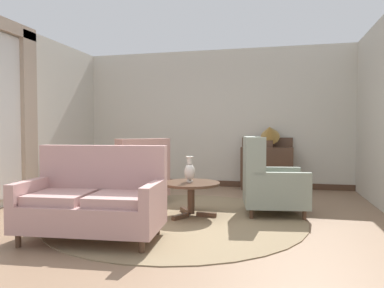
{
  "coord_description": "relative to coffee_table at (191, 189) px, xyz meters",
  "views": [
    {
      "loc": [
        1.32,
        -4.33,
        1.21
      ],
      "look_at": [
        0.12,
        0.73,
        1.01
      ],
      "focal_mm": 33.29,
      "sensor_mm": 36.0,
      "label": 1
    }
  ],
  "objects": [
    {
      "name": "ground",
      "position": [
        -0.17,
        -0.45,
        -0.39
      ],
      "size": [
        9.22,
        9.22,
        0.0
      ],
      "primitive_type": "plane",
      "color": "#896B51"
    },
    {
      "name": "wall_back",
      "position": [
        -0.17,
        2.84,
        1.08
      ],
      "size": [
        5.94,
        0.08,
        2.93
      ],
      "primitive_type": "cube",
      "color": "beige",
      "rests_on": "ground"
    },
    {
      "name": "wall_left",
      "position": [
        -3.06,
        0.53,
        1.08
      ],
      "size": [
        0.08,
        4.61,
        2.93
      ],
      "primitive_type": "cube",
      "color": "beige",
      "rests_on": "ground"
    },
    {
      "name": "baseboard_back",
      "position": [
        -0.17,
        2.78,
        -0.33
      ],
      "size": [
        5.78,
        0.03,
        0.12
      ],
      "primitive_type": "cube",
      "color": "#4C3323",
      "rests_on": "ground"
    },
    {
      "name": "area_rug",
      "position": [
        -0.17,
        -0.15,
        -0.38
      ],
      "size": [
        3.46,
        3.46,
        0.01
      ],
      "primitive_type": "cylinder",
      "color": "#847051",
      "rests_on": "ground"
    },
    {
      "name": "coffee_table",
      "position": [
        0.0,
        0.0,
        0.0
      ],
      "size": [
        0.81,
        0.81,
        0.48
      ],
      "color": "#4C3323",
      "rests_on": "ground"
    },
    {
      "name": "porcelain_vase",
      "position": [
        -0.02,
        0.02,
        0.25
      ],
      "size": [
        0.15,
        0.15,
        0.36
      ],
      "color": "beige",
      "rests_on": "coffee_table"
    },
    {
      "name": "settee",
      "position": [
        -0.81,
        -1.24,
        0.03
      ],
      "size": [
        1.58,
        0.91,
        1.03
      ],
      "rotation": [
        0.0,
        0.0,
        0.08
      ],
      "color": "tan",
      "rests_on": "ground"
    },
    {
      "name": "armchair_back_corner",
      "position": [
        -1.08,
        0.67,
        0.05
      ],
      "size": [
        1.24,
        1.24,
        1.07
      ],
      "rotation": [
        0.0,
        0.0,
        4.01
      ],
      "color": "tan",
      "rests_on": "ground"
    },
    {
      "name": "armchair_near_sideboard",
      "position": [
        1.04,
        0.4,
        0.07
      ],
      "size": [
        0.97,
        0.92,
        1.11
      ],
      "rotation": [
        0.0,
        0.0,
        1.72
      ],
      "color": "gray",
      "rests_on": "ground"
    },
    {
      "name": "sideboard",
      "position": [
        0.96,
        2.54,
        0.11
      ],
      "size": [
        1.02,
        0.39,
        1.06
      ],
      "color": "#4C3323",
      "rests_on": "ground"
    },
    {
      "name": "gramophone",
      "position": [
        1.01,
        2.45,
        0.76
      ],
      "size": [
        0.4,
        0.51,
        0.56
      ],
      "color": "#4C3323",
      "rests_on": "sideboard"
    }
  ]
}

